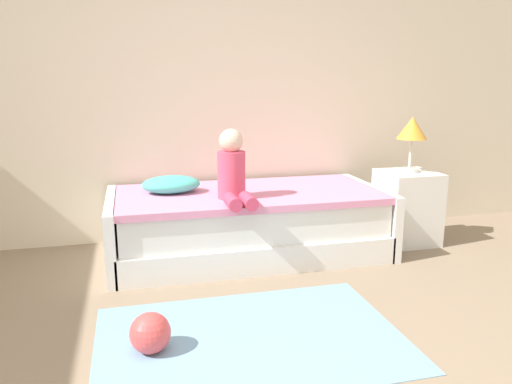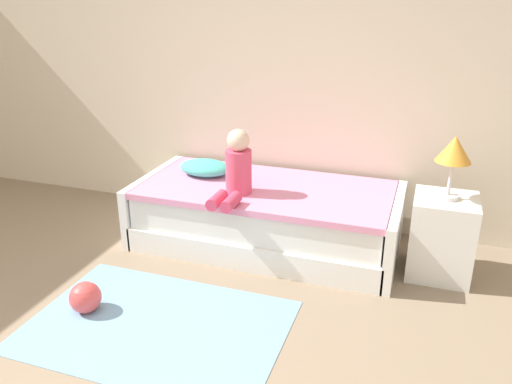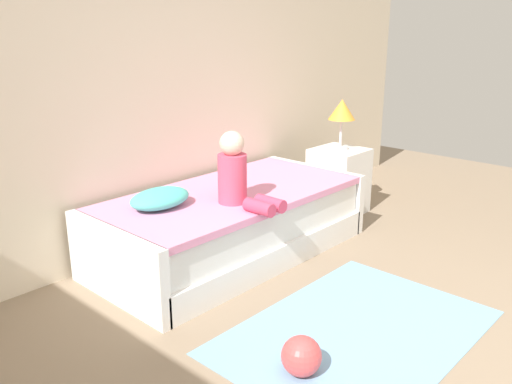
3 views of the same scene
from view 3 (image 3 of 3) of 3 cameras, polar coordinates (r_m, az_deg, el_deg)
The scene contains 8 objects.
wall_rear at distance 3.98m, azimuth -14.05°, elevation 13.51°, with size 7.20×0.10×2.90m, color beige.
bed at distance 4.06m, azimuth -2.60°, elevation -3.37°, with size 2.11×1.00×0.50m.
nightstand at distance 5.01m, azimuth 8.74°, elevation 1.17°, with size 0.44×0.44×0.60m, color white.
table_lamp at distance 4.88m, azimuth 9.09°, elevation 8.37°, with size 0.24×0.24×0.45m.
child_figure at distance 3.65m, azimuth -1.99°, elevation 1.81°, with size 0.20×0.51×0.50m.
pillow at distance 3.67m, azimuth -10.14°, elevation -0.65°, with size 0.44×0.30×0.13m, color #4CCCBC.
toy_ball at distance 2.81m, azimuth 4.84°, elevation -16.94°, with size 0.21×0.21×0.21m, color #E54C4C.
area_rug at distance 3.23m, azimuth 10.55°, elevation -14.33°, with size 1.60×1.10×0.01m, color #7AA8CC.
Camera 3 is at (-2.21, -0.70, 1.69)m, focal length 37.73 mm.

